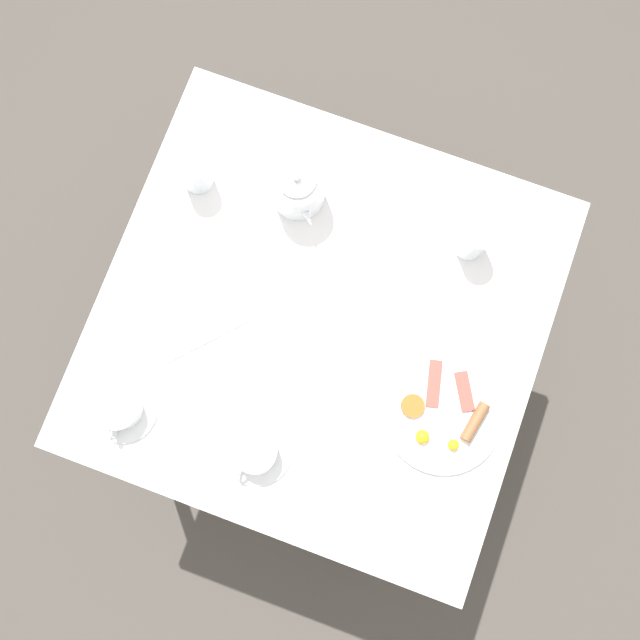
% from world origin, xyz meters
% --- Properties ---
extents(ground_plane, '(8.00, 8.00, 0.00)m').
position_xyz_m(ground_plane, '(0.00, 0.00, 0.00)').
color(ground_plane, '#4C4742').
extents(table, '(0.95, 0.99, 0.78)m').
position_xyz_m(table, '(0.00, 0.00, 0.70)').
color(table, white).
rests_on(table, ground_plane).
extents(breakfast_plate, '(0.27, 0.27, 0.04)m').
position_xyz_m(breakfast_plate, '(0.10, 0.33, 0.79)').
color(breakfast_plate, white).
rests_on(breakfast_plate, table).
extents(teapot_near, '(0.18, 0.14, 0.13)m').
position_xyz_m(teapot_near, '(-0.26, -0.15, 0.84)').
color(teapot_near, white).
rests_on(teapot_near, table).
extents(teacup_with_saucer_left, '(0.15, 0.15, 0.06)m').
position_xyz_m(teacup_with_saucer_left, '(0.32, -0.03, 0.81)').
color(teacup_with_saucer_left, white).
rests_on(teacup_with_saucer_left, table).
extents(teacup_with_saucer_right, '(0.15, 0.15, 0.06)m').
position_xyz_m(teacup_with_saucer_right, '(0.34, -0.34, 0.81)').
color(teacup_with_saucer_right, white).
rests_on(teacup_with_saucer_right, table).
extents(water_glass_tall, '(0.07, 0.07, 0.10)m').
position_xyz_m(water_glass_tall, '(-0.22, -0.38, 0.83)').
color(water_glass_tall, white).
rests_on(water_glass_tall, table).
extents(water_glass_short, '(0.07, 0.07, 0.10)m').
position_xyz_m(water_glass_short, '(-0.28, 0.26, 0.83)').
color(water_glass_short, white).
rests_on(water_glass_short, table).
extents(fork_by_plate, '(0.02, 0.18, 0.00)m').
position_xyz_m(fork_by_plate, '(0.16, 0.07, 0.78)').
color(fork_by_plate, silver).
rests_on(fork_by_plate, table).
extents(knife_by_plate, '(0.17, 0.15, 0.00)m').
position_xyz_m(knife_by_plate, '(0.13, -0.22, 0.78)').
color(knife_by_plate, silver).
rests_on(knife_by_plate, table).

